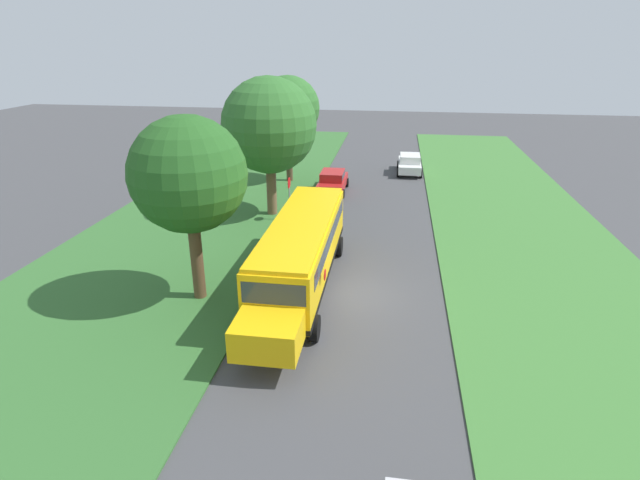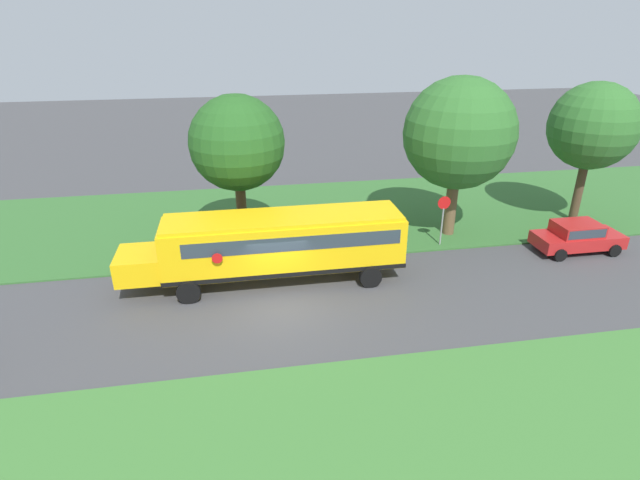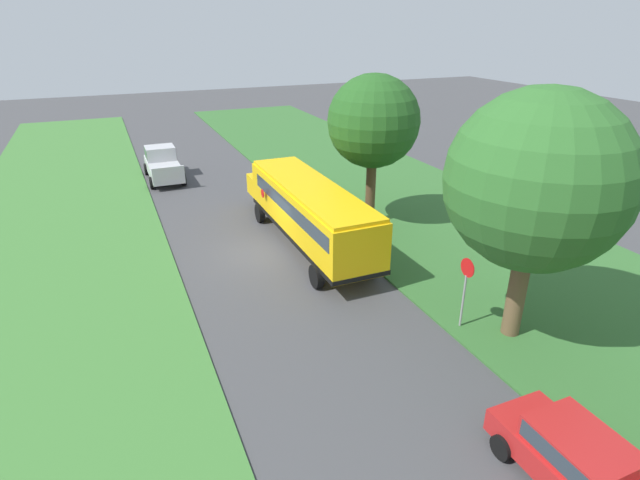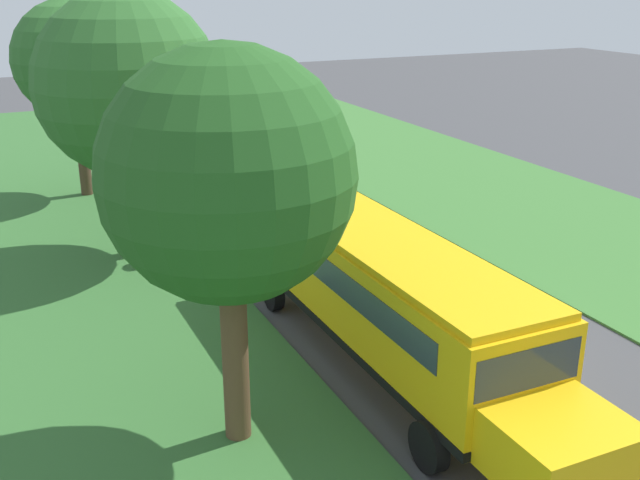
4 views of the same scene
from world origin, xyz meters
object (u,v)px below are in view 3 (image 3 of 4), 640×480
(car_red_nearest, at_px, (581,462))
(pickup_truck, at_px, (163,163))
(school_bus, at_px, (308,208))
(stop_sign, at_px, (465,285))
(oak_tree_beside_bus, at_px, (373,122))
(oak_tree_roadside_mid, at_px, (540,180))

(car_red_nearest, distance_m, pickup_truck, 30.04)
(school_bus, relative_size, stop_sign, 4.53)
(oak_tree_beside_bus, bearing_deg, car_red_nearest, 77.72)
(car_red_nearest, xyz_separation_m, oak_tree_beside_bus, (-3.65, -16.78, 4.52))
(oak_tree_beside_bus, bearing_deg, school_bus, 19.88)
(stop_sign, bearing_deg, oak_tree_roadside_mid, 137.16)
(oak_tree_roadside_mid, bearing_deg, car_red_nearest, 60.18)
(school_bus, relative_size, oak_tree_roadside_mid, 1.47)
(school_bus, distance_m, stop_sign, 9.01)
(school_bus, xyz_separation_m, pickup_truck, (4.98, -14.27, -0.85))
(pickup_truck, distance_m, stop_sign, 24.11)
(car_red_nearest, xyz_separation_m, pickup_truck, (5.50, -29.53, 0.20))
(pickup_truck, bearing_deg, stop_sign, 107.63)
(school_bus, xyz_separation_m, oak_tree_beside_bus, (-4.17, -1.51, 3.48))
(car_red_nearest, bearing_deg, school_bus, -88.05)
(car_red_nearest, height_order, oak_tree_roadside_mid, oak_tree_roadside_mid)
(oak_tree_beside_bus, height_order, oak_tree_roadside_mid, oak_tree_roadside_mid)
(stop_sign, bearing_deg, oak_tree_beside_bus, -100.27)
(car_red_nearest, relative_size, oak_tree_beside_bus, 0.57)
(car_red_nearest, bearing_deg, stop_sign, -105.34)
(school_bus, height_order, oak_tree_roadside_mid, oak_tree_roadside_mid)
(stop_sign, bearing_deg, school_bus, -75.07)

